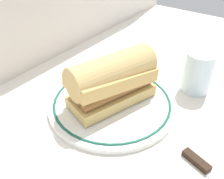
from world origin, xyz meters
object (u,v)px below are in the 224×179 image
plate (112,102)px  sausage_sandwich (112,79)px  butter_knife (209,172)px  drinking_glass (197,75)px

plate → sausage_sandwich: (0.00, 0.00, 0.07)m
plate → butter_knife: (-0.05, -0.25, -0.00)m
plate → sausage_sandwich: size_ratio=1.38×
sausage_sandwich → drinking_glass: size_ratio=2.07×
plate → sausage_sandwich: bearing=26.6°
sausage_sandwich → drinking_glass: 0.22m
plate → butter_knife: 0.25m
sausage_sandwich → drinking_glass: bearing=-19.2°
sausage_sandwich → drinking_glass: sausage_sandwich is taller
drinking_glass → butter_knife: bearing=-153.2°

